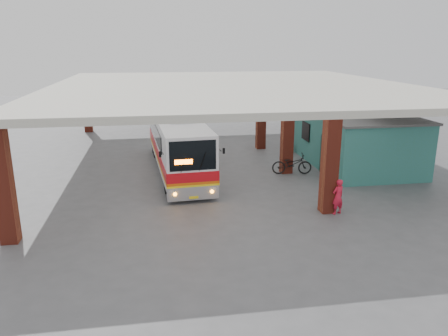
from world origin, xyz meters
TOP-DOWN VIEW (x-y plane):
  - ground at (0.00, 0.00)m, footprint 90.00×90.00m
  - brick_columns at (1.43, 5.00)m, footprint 20.10×21.60m
  - canopy_roof at (0.50, 6.50)m, footprint 21.00×23.00m
  - shop_building at (7.49, 4.00)m, footprint 5.20×8.20m
  - coach_bus at (-2.93, 4.35)m, footprint 3.10×11.37m
  - motorcycle at (3.23, 2.66)m, footprint 2.27×1.08m
  - pedestrian at (3.32, -3.31)m, footprint 0.65×0.54m
  - red_chair at (4.50, 7.32)m, footprint 0.55×0.55m

SIDE VIEW (x-z plane):
  - ground at x=0.00m, z-range 0.00..0.00m
  - red_chair at x=4.50m, z-range -0.03..0.76m
  - motorcycle at x=3.23m, z-range 0.00..1.15m
  - pedestrian at x=3.32m, z-range 0.00..1.53m
  - shop_building at x=7.49m, z-range 0.01..3.12m
  - coach_bus at x=-2.93m, z-range -0.01..3.26m
  - brick_columns at x=1.43m, z-range 0.00..4.35m
  - canopy_roof at x=0.50m, z-range 4.35..4.65m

